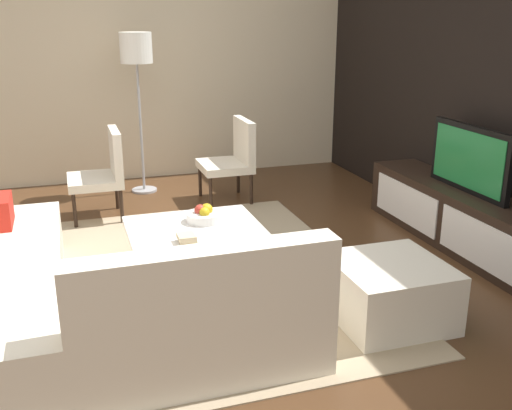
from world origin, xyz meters
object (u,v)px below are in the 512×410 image
(floor_lamp, at_px, (136,57))
(fruit_bowl, at_px, (204,215))
(accent_chair_far, at_px, (233,155))
(sectional_couch, at_px, (57,296))
(television, at_px, (470,159))
(accent_chair_near, at_px, (104,169))
(media_console, at_px, (463,219))
(coffee_table, at_px, (198,252))
(ottoman, at_px, (389,292))
(book_stack, at_px, (187,238))

(floor_lamp, bearing_deg, fruit_bowl, 4.35)
(fruit_bowl, xyz_separation_m, accent_chair_far, (-1.64, 0.71, 0.06))
(sectional_couch, bearing_deg, television, 98.70)
(fruit_bowl, bearing_deg, accent_chair_far, 156.67)
(accent_chair_near, distance_m, accent_chair_far, 1.36)
(media_console, xyz_separation_m, television, (-0.00, 0.00, 0.53))
(media_console, xyz_separation_m, coffee_table, (-0.10, -2.30, -0.05))
(floor_lamp, xyz_separation_m, ottoman, (3.49, 1.11, -1.28))
(floor_lamp, bearing_deg, book_stack, -1.03)
(media_console, distance_m, floor_lamp, 3.69)
(ottoman, height_order, book_stack, book_stack)
(media_console, relative_size, accent_chair_far, 2.68)
(television, distance_m, sectional_couch, 3.38)
(television, relative_size, book_stack, 6.39)
(television, height_order, coffee_table, television)
(television, bearing_deg, book_stack, -87.10)
(sectional_couch, relative_size, ottoman, 3.48)
(media_console, bearing_deg, coffee_table, -92.49)
(media_console, bearing_deg, ottoman, -53.30)
(coffee_table, bearing_deg, book_stack, -28.47)
(coffee_table, height_order, floor_lamp, floor_lamp)
(television, xyz_separation_m, accent_chair_near, (-1.76, -2.84, -0.29))
(media_console, distance_m, sectional_couch, 3.35)
(coffee_table, xyz_separation_m, ottoman, (1.04, 1.04, -0.00))
(ottoman, bearing_deg, floor_lamp, -162.34)
(television, bearing_deg, media_console, -90.00)
(ottoman, bearing_deg, sectional_couch, -101.91)
(sectional_couch, xyz_separation_m, floor_lamp, (-3.05, 0.94, 1.20))
(fruit_bowl, bearing_deg, floor_lamp, -175.65)
(media_console, bearing_deg, book_stack, -87.10)
(media_console, distance_m, accent_chair_far, 2.44)
(television, height_order, floor_lamp, floor_lamp)
(accent_chair_far, xyz_separation_m, book_stack, (2.05, -0.93, -0.08))
(book_stack, bearing_deg, television, 92.90)
(media_console, relative_size, ottoman, 3.33)
(media_console, height_order, book_stack, media_console)
(accent_chair_far, bearing_deg, floor_lamp, -127.17)
(ottoman, height_order, fruit_bowl, fruit_bowl)
(television, relative_size, accent_chair_far, 1.12)
(book_stack, bearing_deg, ottoman, 54.84)
(floor_lamp, bearing_deg, coffee_table, 1.69)
(media_console, distance_m, accent_chair_near, 3.35)
(ottoman, xyz_separation_m, fruit_bowl, (-1.22, -0.94, 0.23))
(ottoman, relative_size, accent_chair_far, 0.80)
(sectional_couch, distance_m, fruit_bowl, 1.37)
(fruit_bowl, distance_m, accent_chair_far, 1.79)
(floor_lamp, height_order, ottoman, floor_lamp)
(fruit_bowl, bearing_deg, ottoman, 37.55)
(sectional_couch, height_order, fruit_bowl, sectional_couch)
(ottoman, bearing_deg, accent_chair_far, -175.41)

